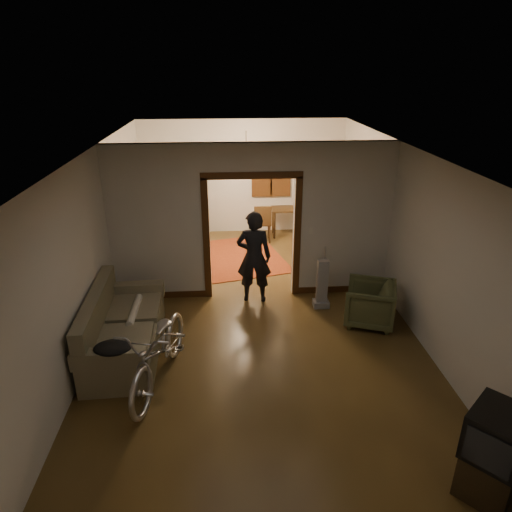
{
  "coord_description": "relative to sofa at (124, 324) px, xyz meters",
  "views": [
    {
      "loc": [
        -0.47,
        -6.89,
        3.99
      ],
      "look_at": [
        0.0,
        -0.3,
        1.2
      ],
      "focal_mm": 32.0,
      "sensor_mm": 36.0,
      "label": 1
    }
  ],
  "objects": [
    {
      "name": "floor",
      "position": [
        1.99,
        1.01,
        -0.48
      ],
      "size": [
        5.0,
        8.5,
        0.01
      ],
      "primitive_type": "cube",
      "color": "#3D2B13",
      "rests_on": "ground"
    },
    {
      "name": "ceiling",
      "position": [
        1.99,
        1.01,
        2.32
      ],
      "size": [
        5.0,
        8.5,
        0.01
      ],
      "primitive_type": "cube",
      "color": "white",
      "rests_on": "floor"
    },
    {
      "name": "wall_back",
      "position": [
        1.99,
        5.26,
        0.92
      ],
      "size": [
        5.0,
        0.02,
        2.8
      ],
      "primitive_type": "cube",
      "color": "beige",
      "rests_on": "floor"
    },
    {
      "name": "wall_left",
      "position": [
        -0.51,
        1.01,
        0.92
      ],
      "size": [
        0.02,
        8.5,
        2.8
      ],
      "primitive_type": "cube",
      "color": "beige",
      "rests_on": "floor"
    },
    {
      "name": "wall_right",
      "position": [
        4.49,
        1.01,
        0.92
      ],
      "size": [
        0.02,
        8.5,
        2.8
      ],
      "primitive_type": "cube",
      "color": "beige",
      "rests_on": "floor"
    },
    {
      "name": "partition_wall",
      "position": [
        1.99,
        1.76,
        0.92
      ],
      "size": [
        5.0,
        0.14,
        2.8
      ],
      "primitive_type": "cube",
      "color": "beige",
      "rests_on": "floor"
    },
    {
      "name": "door_casing",
      "position": [
        1.99,
        1.76,
        0.62
      ],
      "size": [
        1.74,
        0.2,
        2.32
      ],
      "primitive_type": "cube",
      "color": "#3D210D",
      "rests_on": "floor"
    },
    {
      "name": "far_window",
      "position": [
        2.69,
        5.22,
        1.07
      ],
      "size": [
        0.98,
        0.06,
        1.28
      ],
      "primitive_type": "cube",
      "color": "black",
      "rests_on": "wall_back"
    },
    {
      "name": "chandelier",
      "position": [
        1.99,
        3.51,
        1.87
      ],
      "size": [
        0.24,
        0.24,
        0.24
      ],
      "primitive_type": "sphere",
      "color": "#FFE0A5",
      "rests_on": "ceiling"
    },
    {
      "name": "light_switch",
      "position": [
        3.04,
        1.68,
        0.77
      ],
      "size": [
        0.08,
        0.01,
        0.12
      ],
      "primitive_type": "cube",
      "color": "silver",
      "rests_on": "partition_wall"
    },
    {
      "name": "sofa",
      "position": [
        0.0,
        0.0,
        0.0
      ],
      "size": [
        1.01,
        2.13,
        0.96
      ],
      "primitive_type": "cube",
      "rotation": [
        0.0,
        0.0,
        0.03
      ],
      "color": "brown",
      "rests_on": "floor"
    },
    {
      "name": "rolled_paper",
      "position": [
        0.1,
        0.3,
        0.05
      ],
      "size": [
        0.11,
        0.88,
        0.11
      ],
      "primitive_type": "cylinder",
      "rotation": [
        1.57,
        0.0,
        0.0
      ],
      "color": "beige",
      "rests_on": "sofa"
    },
    {
      "name": "jacket",
      "position": [
        0.05,
        -0.91,
        0.2
      ],
      "size": [
        0.48,
        0.36,
        0.14
      ],
      "primitive_type": "ellipsoid",
      "color": "black",
      "rests_on": "sofa"
    },
    {
      "name": "bicycle",
      "position": [
        0.61,
        -0.76,
        0.03
      ],
      "size": [
        1.08,
        2.05,
        1.02
      ],
      "primitive_type": "imported",
      "rotation": [
        0.0,
        0.0,
        -0.22
      ],
      "color": "silver",
      "rests_on": "floor"
    },
    {
      "name": "armchair",
      "position": [
        3.85,
        0.56,
        -0.12
      ],
      "size": [
        1.0,
        0.98,
        0.72
      ],
      "primitive_type": "imported",
      "rotation": [
        0.0,
        0.0,
        -1.91
      ],
      "color": "#444929",
      "rests_on": "floor"
    },
    {
      "name": "tv_stand",
      "position": [
        4.05,
        -2.74,
        -0.24
      ],
      "size": [
        0.72,
        0.71,
        0.48
      ],
      "primitive_type": "cube",
      "rotation": [
        0.0,
        0.0,
        0.74
      ],
      "color": "black",
      "rests_on": "floor"
    },
    {
      "name": "crt_tv",
      "position": [
        4.05,
        -2.74,
        0.27
      ],
      "size": [
        0.78,
        0.77,
        0.5
      ],
      "primitive_type": "cube",
      "rotation": [
        0.0,
        0.0,
        0.74
      ],
      "color": "black",
      "rests_on": "tv_stand"
    },
    {
      "name": "vacuum",
      "position": [
        3.18,
        1.16,
        -0.03
      ],
      "size": [
        0.33,
        0.29,
        0.9
      ],
      "primitive_type": "cube",
      "rotation": [
        0.0,
        0.0,
        -0.29
      ],
      "color": "gray",
      "rests_on": "floor"
    },
    {
      "name": "person",
      "position": [
        2.01,
        1.5,
        0.36
      ],
      "size": [
        0.66,
        0.48,
        1.69
      ],
      "primitive_type": "imported",
      "rotation": [
        0.0,
        0.0,
        3.02
      ],
      "color": "black",
      "rests_on": "floor"
    },
    {
      "name": "oriental_rug",
      "position": [
        1.82,
        3.51,
        -0.47
      ],
      "size": [
        2.27,
        2.67,
        0.02
      ],
      "primitive_type": "cube",
      "rotation": [
        0.0,
        0.0,
        0.24
      ],
      "color": "maroon",
      "rests_on": "floor"
    },
    {
      "name": "locker",
      "position": [
        0.54,
        4.81,
        0.43
      ],
      "size": [
        1.01,
        0.71,
        1.82
      ],
      "primitive_type": "cube",
      "rotation": [
        0.0,
        0.0,
        -0.25
      ],
      "color": "#203621",
      "rests_on": "floor"
    },
    {
      "name": "globe",
      "position": [
        0.54,
        4.81,
        1.46
      ],
      "size": [
        0.3,
        0.3,
        0.3
      ],
      "primitive_type": "sphere",
      "color": "#1E5972",
      "rests_on": "locker"
    },
    {
      "name": "desk",
      "position": [
        3.14,
        4.84,
        -0.14
      ],
      "size": [
        1.04,
        0.74,
        0.69
      ],
      "primitive_type": "cube",
      "rotation": [
        0.0,
        0.0,
        -0.26
      ],
      "color": "#322110",
      "rests_on": "floor"
    },
    {
      "name": "desk_chair",
      "position": [
        2.4,
        4.49,
        -0.02
      ],
      "size": [
        0.48,
        0.48,
        0.92
      ],
      "primitive_type": "cube",
      "rotation": [
        0.0,
        0.0,
        -0.18
      ],
      "color": "#322110",
      "rests_on": "floor"
    }
  ]
}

